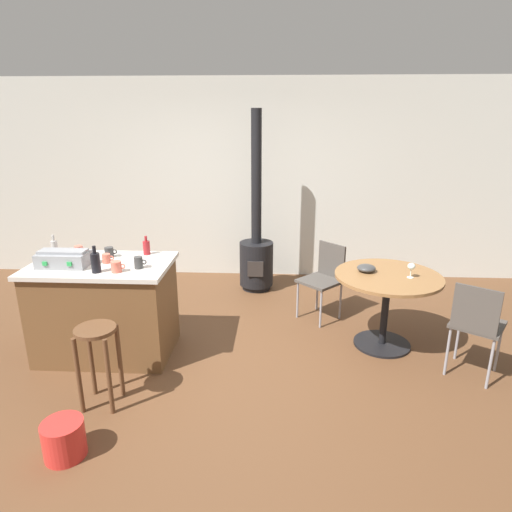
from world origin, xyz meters
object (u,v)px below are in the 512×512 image
(folding_chair_near, at_px, (324,276))
(plastic_bucket, at_px, (64,439))
(cup_2, at_px, (79,250))
(cup_4, at_px, (107,258))
(folding_chair_far, at_px, (476,322))
(toolbox, at_px, (64,259))
(wood_stove, at_px, (256,250))
(bottle_2, at_px, (55,248))
(bottle_0, at_px, (146,247))
(wine_glass, at_px, (411,267))
(cup_1, at_px, (139,262))
(bottle_1, at_px, (96,262))
(dining_table, at_px, (387,292))
(serving_bowl, at_px, (366,268))
(cup_0, at_px, (109,252))
(kitchen_island, at_px, (106,309))
(cup_3, at_px, (116,267))
(wooden_stool, at_px, (98,350))

(folding_chair_near, xyz_separation_m, plastic_bucket, (-1.93, -2.28, -0.37))
(cup_2, distance_m, cup_4, 0.43)
(folding_chair_far, xyz_separation_m, toolbox, (-3.61, 0.16, 0.46))
(wood_stove, distance_m, toolbox, 2.49)
(bottle_2, bearing_deg, cup_2, 14.10)
(bottle_0, xyz_separation_m, wine_glass, (2.52, -0.08, -0.13))
(toolbox, distance_m, plastic_bucket, 1.61)
(cup_1, bearing_deg, cup_4, 159.34)
(bottle_1, bearing_deg, dining_table, 11.12)
(serving_bowl, bearing_deg, cup_0, -176.12)
(plastic_bucket, bearing_deg, kitchen_island, 98.73)
(folding_chair_far, relative_size, plastic_bucket, 3.17)
(folding_chair_near, bearing_deg, cup_3, -149.19)
(toolbox, height_order, cup_1, toolbox)
(wood_stove, bearing_deg, folding_chair_near, -45.57)
(dining_table, xyz_separation_m, serving_bowl, (-0.20, 0.08, 0.21))
(dining_table, distance_m, cup_4, 2.67)
(cup_1, bearing_deg, wooden_stool, -102.44)
(folding_chair_far, relative_size, cup_2, 7.80)
(bottle_0, bearing_deg, cup_0, -162.93)
(dining_table, distance_m, cup_2, 3.01)
(cup_0, relative_size, plastic_bucket, 0.42)
(folding_chair_far, distance_m, cup_2, 3.68)
(cup_2, bearing_deg, plastic_bucket, -72.28)
(kitchen_island, height_order, serving_bowl, kitchen_island)
(wine_glass, bearing_deg, cup_3, -170.67)
(kitchen_island, distance_m, plastic_bucket, 1.42)
(folding_chair_far, height_order, wood_stove, wood_stove)
(wine_glass, height_order, plastic_bucket, wine_glass)
(kitchen_island, relative_size, folding_chair_far, 1.44)
(cup_3, relative_size, plastic_bucket, 0.45)
(serving_bowl, bearing_deg, cup_4, -171.87)
(cup_2, bearing_deg, bottle_2, -165.90)
(cup_0, bearing_deg, bottle_0, 17.07)
(bottle_0, height_order, cup_2, bottle_0)
(wooden_stool, relative_size, folding_chair_near, 0.79)
(dining_table, xyz_separation_m, cup_1, (-2.29, -0.39, 0.39))
(bottle_0, bearing_deg, bottle_1, -118.05)
(bottle_0, distance_m, cup_4, 0.41)
(kitchen_island, bearing_deg, serving_bowl, 8.20)
(kitchen_island, distance_m, folding_chair_far, 3.33)
(cup_0, relative_size, cup_4, 1.09)
(bottle_1, distance_m, cup_4, 0.26)
(bottle_2, distance_m, serving_bowl, 3.02)
(cup_4, relative_size, serving_bowl, 0.61)
(toolbox, relative_size, wine_glass, 3.05)
(kitchen_island, xyz_separation_m, bottle_0, (0.35, 0.29, 0.52))
(folding_chair_far, distance_m, cup_4, 3.30)
(folding_chair_near, relative_size, plastic_bucket, 3.04)
(wood_stove, relative_size, toolbox, 5.24)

